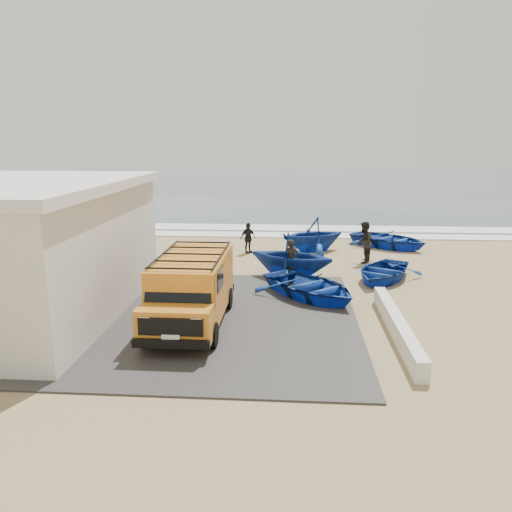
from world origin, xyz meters
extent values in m
plane|color=tan|center=(0.00, 0.00, 0.00)|extent=(160.00, 160.00, 0.00)
cube|color=#3B3936|center=(-2.00, -2.00, 0.03)|extent=(12.00, 10.00, 0.05)
cube|color=#385166|center=(0.00, 56.00, 0.00)|extent=(180.00, 88.00, 0.01)
cube|color=white|center=(0.00, 12.00, 0.03)|extent=(180.00, 1.60, 0.06)
cube|color=white|center=(0.00, 14.50, 0.02)|extent=(180.00, 2.20, 0.04)
cube|color=black|center=(-3.55, -0.50, 2.60)|extent=(0.08, 0.70, 0.90)
cube|color=silver|center=(5.00, -3.00, 0.28)|extent=(0.35, 6.00, 0.55)
cube|color=orange|center=(-1.07, -2.19, 1.21)|extent=(1.98, 4.03, 1.70)
cube|color=orange|center=(-1.09, -4.67, 0.83)|extent=(1.97, 0.94, 0.93)
cube|color=black|center=(-1.08, -4.19, 1.65)|extent=(1.81, 0.36, 0.74)
cube|color=black|center=(-1.09, -5.16, 0.93)|extent=(1.67, 0.09, 0.46)
cube|color=black|center=(-1.09, -5.19, 0.48)|extent=(2.00, 0.16, 0.23)
cube|color=black|center=(-1.07, -2.25, 2.15)|extent=(1.88, 3.72, 0.06)
cylinder|color=black|center=(-2.00, -4.25, 0.36)|extent=(0.23, 0.72, 0.72)
cylinder|color=black|center=(-1.98, -1.05, 0.36)|extent=(0.23, 0.72, 0.72)
cylinder|color=black|center=(-0.16, -4.26, 0.36)|extent=(0.23, 0.72, 0.72)
cylinder|color=black|center=(-0.15, -1.07, 0.36)|extent=(0.23, 0.72, 0.72)
imported|color=#13399A|center=(2.61, 0.31, 0.43)|extent=(4.88, 5.04, 0.85)
imported|color=#13399A|center=(5.60, 2.82, 0.37)|extent=(3.99, 4.41, 0.75)
imported|color=#13399A|center=(1.93, 3.00, 0.91)|extent=(4.28, 4.00, 1.82)
imported|color=#13399A|center=(3.03, 7.99, 0.86)|extent=(4.19, 3.99, 1.73)
imported|color=#13399A|center=(7.00, 9.15, 0.43)|extent=(5.07, 4.93, 0.86)
imported|color=black|center=(1.92, 2.63, 0.83)|extent=(0.73, 0.67, 1.66)
imported|color=black|center=(5.23, 5.73, 0.95)|extent=(0.99, 1.11, 1.90)
imported|color=black|center=(-0.21, 7.34, 0.76)|extent=(0.91, 0.86, 1.52)
camera|label=1|loc=(1.89, -16.78, 5.55)|focal=35.00mm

